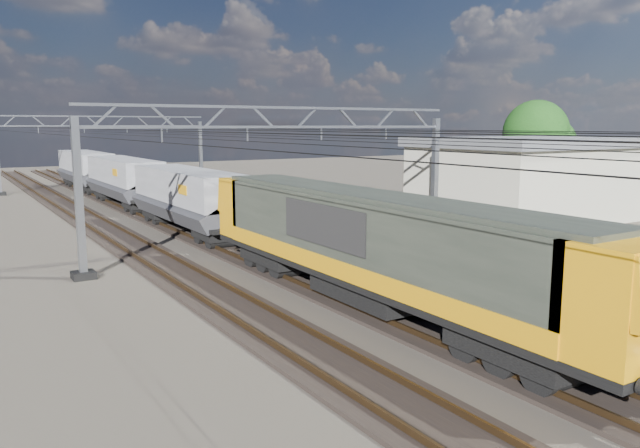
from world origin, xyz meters
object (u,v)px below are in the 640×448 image
hopper_wagon_mid (124,178)px  hopper_wagon_third (86,167)px  locomotive (372,242)px  hopper_wagon_lead (189,195)px  catenary_gantry_far (107,149)px  tree_far (540,135)px  catenary_gantry_mid (286,174)px  industrial_shed (551,176)px

hopper_wagon_mid → hopper_wagon_third: size_ratio=1.00×
locomotive → hopper_wagon_lead: size_ratio=1.62×
catenary_gantry_far → hopper_wagon_lead: (-2.00, -27.97, -1.67)m
hopper_wagon_third → tree_far: (32.32, -26.64, 3.11)m
catenary_gantry_mid → industrial_shed: size_ratio=1.07×
hopper_wagon_mid → tree_far: bearing=-21.1°
catenary_gantry_mid → catenary_gantry_far: 36.00m
catenary_gantry_mid → hopper_wagon_third: bearing=93.1°
industrial_shed → tree_far: tree_far is taller
locomotive → hopper_wagon_third: locomotive is taller
catenary_gantry_far → locomotive: bearing=-92.5°
hopper_wagon_third → hopper_wagon_lead: bearing=-90.0°
locomotive → hopper_wagon_third: (-0.00, 46.10, -0.09)m
catenary_gantry_far → industrial_shed: catenary_gantry_far is taller
hopper_wagon_lead → catenary_gantry_mid: bearing=-76.0°
catenary_gantry_mid → hopper_wagon_mid: (-2.00, 22.23, -1.67)m
tree_far → hopper_wagon_lead: bearing=-176.9°
catenary_gantry_mid → hopper_wagon_mid: 22.38m
hopper_wagon_lead → industrial_shed: bearing=-14.1°
tree_far → locomotive: bearing=-149.0°
hopper_wagon_third → tree_far: tree_far is taller
catenary_gantry_mid → locomotive: 10.00m
hopper_wagon_lead → industrial_shed: industrial_shed is taller
catenary_gantry_far → locomotive: catenary_gantry_far is taller
hopper_wagon_lead → catenary_gantry_far: bearing=85.9°
catenary_gantry_mid → industrial_shed: bearing=5.2°
hopper_wagon_mid → tree_far: (32.32, -12.44, 3.11)m
catenary_gantry_far → tree_far: (30.32, -26.21, 1.44)m
catenary_gantry_mid → catenary_gantry_far: bearing=90.0°
hopper_wagon_third → industrial_shed: (24.00, -34.43, 0.49)m
catenary_gantry_far → hopper_wagon_mid: (-2.00, -13.77, -1.67)m
locomotive → catenary_gantry_mid: bearing=78.3°
catenary_gantry_far → hopper_wagon_third: bearing=167.9°
hopper_wagon_lead → industrial_shed: (24.00, -6.03, 0.49)m
hopper_wagon_lead → hopper_wagon_mid: same height
industrial_shed → catenary_gantry_mid: bearing=-174.8°
catenary_gantry_mid → hopper_wagon_mid: size_ratio=1.53×
hopper_wagon_lead → tree_far: (32.32, 1.76, 3.11)m
catenary_gantry_mid → hopper_wagon_mid: bearing=95.1°
industrial_shed → hopper_wagon_lead: bearing=165.9°
catenary_gantry_mid → locomotive: catenary_gantry_mid is taller
locomotive → industrial_shed: industrial_shed is taller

